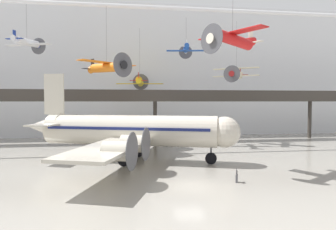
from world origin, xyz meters
The scene contains 12 objects.
ground_plane centered at (0.00, 0.00, 0.00)m, with size 260.00×260.00×0.00m, color gray.
hangar_back_wall centered at (0.00, 38.02, 13.41)m, with size 140.00×3.00×26.82m.
mezzanine_walkway centered at (0.00, 28.02, 7.48)m, with size 110.00×3.20×9.11m.
ceiling_truss_beam centered at (0.00, 20.27, 21.04)m, with size 120.00×0.60×0.60m.
airliner_silver_main centered at (-4.93, 11.29, 3.63)m, with size 25.73×29.99×10.56m.
suspended_plane_blue_trainer centered at (4.57, 23.72, 15.67)m, with size 6.48×5.33×6.34m.
suspended_plane_yellow_lowwing centered at (-2.62, 31.09, 10.73)m, with size 8.77×7.16×11.14m.
suspended_plane_orange_highwing centered at (-7.90, 19.01, 11.99)m, with size 8.00×7.86×10.21m.
suspended_plane_white_twin centered at (-18.98, 20.40, 15.43)m, with size 6.78×5.82×6.59m.
suspended_plane_cream_biplane centered at (13.26, 23.98, 11.85)m, with size 6.94×6.40×10.39m.
suspended_plane_red_highwing centered at (5.25, 4.22, 13.34)m, with size 6.75×7.55×9.08m.
info_sign_pedestal centered at (4.34, 0.35, 0.46)m, with size 0.40×0.71×1.24m.
Camera 1 is at (-5.37, -24.57, 7.14)m, focal length 32.00 mm.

